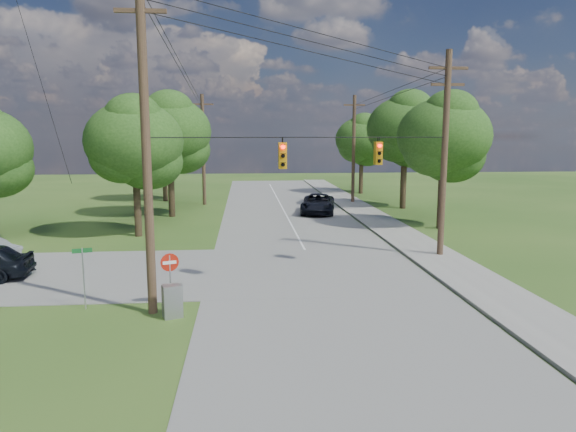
{
  "coord_description": "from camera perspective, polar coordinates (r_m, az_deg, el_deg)",
  "views": [
    {
      "loc": [
        -1.27,
        -17.53,
        6.24
      ],
      "look_at": [
        0.64,
        5.0,
        2.72
      ],
      "focal_mm": 32.0,
      "sensor_mm": 36.0,
      "label": 1
    }
  ],
  "objects": [
    {
      "name": "pole_ne",
      "position": [
        27.49,
        17.0,
        6.85
      ],
      "size": [
        2.0,
        0.32,
        10.5
      ],
      "color": "brown",
      "rests_on": "ground"
    },
    {
      "name": "tree_e_far",
      "position": [
        56.98,
        8.21,
        8.43
      ],
      "size": [
        5.8,
        5.8,
        8.32
      ],
      "color": "#443222",
      "rests_on": "ground"
    },
    {
      "name": "tree_w_mid",
      "position": [
        40.93,
        -13.05,
        9.09
      ],
      "size": [
        6.4,
        6.4,
        9.22
      ],
      "color": "#443222",
      "rests_on": "ground"
    },
    {
      "name": "main_road",
      "position": [
        23.6,
        3.32,
        -6.47
      ],
      "size": [
        10.0,
        100.0,
        0.03
      ],
      "primitive_type": "cube",
      "color": "gray",
      "rests_on": "ground"
    },
    {
      "name": "tree_w_far",
      "position": [
        51.12,
        -13.69,
        8.6
      ],
      "size": [
        6.0,
        6.0,
        8.73
      ],
      "color": "#443222",
      "rests_on": "ground"
    },
    {
      "name": "pole_north_e",
      "position": [
        48.62,
        7.3,
        7.46
      ],
      "size": [
        2.0,
        0.32,
        10.0
      ],
      "color": "brown",
      "rests_on": "ground"
    },
    {
      "name": "control_cabinet",
      "position": [
        18.47,
        -12.73,
        -9.22
      ],
      "size": [
        0.77,
        0.66,
        1.16
      ],
      "primitive_type": "cube",
      "rotation": [
        0.0,
        0.0,
        0.36
      ],
      "color": "gray",
      "rests_on": "ground"
    },
    {
      "name": "tree_e_mid",
      "position": [
        45.66,
        12.9,
        9.46
      ],
      "size": [
        6.6,
        6.6,
        9.64
      ],
      "color": "#443222",
      "rests_on": "ground"
    },
    {
      "name": "traffic_signals",
      "position": [
        22.3,
        5.08,
        6.9
      ],
      "size": [
        4.91,
        3.27,
        1.05
      ],
      "color": "#C9890B",
      "rests_on": "ground"
    },
    {
      "name": "power_lines",
      "position": [
        29.35,
        0.62,
        14.54
      ],
      "size": [
        13.93,
        29.62,
        4.93
      ],
      "color": "black",
      "rests_on": "ground"
    },
    {
      "name": "car_main_north",
      "position": [
        41.86,
        3.35,
        1.37
      ],
      "size": [
        3.6,
        6.02,
        1.57
      ],
      "primitive_type": "imported",
      "rotation": [
        0.0,
        0.0,
        -0.19
      ],
      "color": "black",
      "rests_on": "main_road"
    },
    {
      "name": "pole_sw",
      "position": [
        18.24,
        -15.54,
        8.49
      ],
      "size": [
        2.0,
        0.32,
        12.0
      ],
      "color": "brown",
      "rests_on": "ground"
    },
    {
      "name": "pole_north_w",
      "position": [
        47.69,
        -9.4,
        7.39
      ],
      "size": [
        2.0,
        0.32,
        10.0
      ],
      "color": "brown",
      "rests_on": "ground"
    },
    {
      "name": "tree_w_near",
      "position": [
        33.22,
        -16.69,
        7.93
      ],
      "size": [
        6.0,
        6.0,
        8.4
      ],
      "color": "#443222",
      "rests_on": "ground"
    },
    {
      "name": "street_name_sign",
      "position": [
        20.0,
        -21.8,
        -5.55
      ],
      "size": [
        0.66,
        0.22,
        2.28
      ],
      "rotation": [
        0.0,
        0.0,
        0.28
      ],
      "color": "gray",
      "rests_on": "ground"
    },
    {
      "name": "ground",
      "position": [
        18.65,
        -0.67,
        -10.7
      ],
      "size": [
        140.0,
        140.0,
        0.0
      ],
      "primitive_type": "plane",
      "color": "#2D501A",
      "rests_on": "ground"
    },
    {
      "name": "do_not_enter_sign",
      "position": [
        19.32,
        -12.99,
        -5.59
      ],
      "size": [
        0.65,
        0.25,
        2.03
      ],
      "rotation": [
        0.0,
        0.0,
        0.34
      ],
      "color": "gray",
      "rests_on": "ground"
    },
    {
      "name": "tree_e_near",
      "position": [
        36.06,
        16.95,
        8.48
      ],
      "size": [
        6.2,
        6.2,
        8.81
      ],
      "color": "#443222",
      "rests_on": "ground"
    },
    {
      "name": "sidewalk_east",
      "position": [
        25.4,
        18.54,
        -5.71
      ],
      "size": [
        2.6,
        100.0,
        0.12
      ],
      "primitive_type": "cube",
      "color": "#9B9991",
      "rests_on": "ground"
    }
  ]
}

